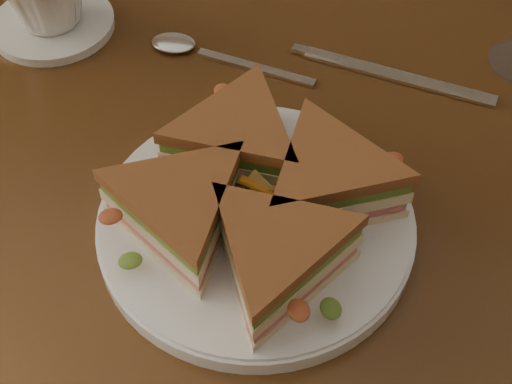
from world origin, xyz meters
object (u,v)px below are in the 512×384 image
(plate, at_px, (256,224))
(table, at_px, (239,235))
(sandwich_wedges, at_px, (256,196))
(knife, at_px, (384,73))
(spoon, at_px, (193,49))
(saucer, at_px, (53,24))

(plate, bearing_deg, table, 116.38)
(sandwich_wedges, relative_size, knife, 1.38)
(spoon, xyz_separation_m, knife, (0.20, 0.00, -0.00))
(plate, relative_size, sandwich_wedges, 0.90)
(table, height_order, saucer, saucer)
(table, bearing_deg, plate, -63.62)
(plate, xyz_separation_m, sandwich_wedges, (-0.00, 0.00, 0.04))
(knife, bearing_deg, plate, -101.16)
(plate, bearing_deg, saucer, 140.27)
(spoon, bearing_deg, saucer, -172.57)
(table, xyz_separation_m, plate, (0.03, -0.06, 0.11))
(spoon, height_order, saucer, same)
(plate, xyz_separation_m, saucer, (-0.27, 0.23, -0.00))
(plate, bearing_deg, knife, 67.60)
(plate, distance_m, sandwich_wedges, 0.04)
(table, xyz_separation_m, spoon, (-0.08, 0.15, 0.10))
(sandwich_wedges, relative_size, spoon, 1.62)
(table, relative_size, plate, 4.49)
(sandwich_wedges, distance_m, saucer, 0.36)
(spoon, relative_size, saucer, 1.36)
(sandwich_wedges, bearing_deg, spoon, 117.32)
(plate, xyz_separation_m, spoon, (-0.11, 0.22, -0.00))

